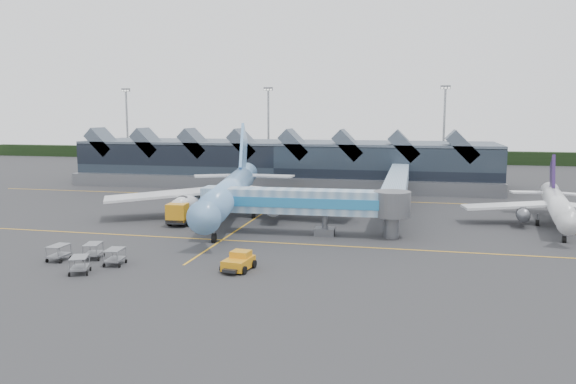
% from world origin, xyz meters
% --- Properties ---
extents(ground, '(260.00, 260.00, 0.00)m').
position_xyz_m(ground, '(0.00, 0.00, 0.00)').
color(ground, '#252527').
rests_on(ground, ground).
extents(taxi_stripes, '(120.00, 60.00, 0.01)m').
position_xyz_m(taxi_stripes, '(0.00, 10.00, 0.01)').
color(taxi_stripes, gold).
rests_on(taxi_stripes, ground).
extents(tree_line_far, '(260.00, 4.00, 4.00)m').
position_xyz_m(tree_line_far, '(0.00, 110.00, 2.00)').
color(tree_line_far, black).
rests_on(tree_line_far, ground).
extents(terminal, '(90.00, 22.25, 12.52)m').
position_xyz_m(terminal, '(-5.07, 47.35, 4.88)').
color(terminal, black).
rests_on(terminal, ground).
extents(light_masts, '(132.40, 42.56, 22.45)m').
position_xyz_m(light_masts, '(21.00, 62.80, 12.49)').
color(light_masts, '#989CA0').
rests_on(light_masts, ground).
extents(main_airliner, '(38.02, 44.29, 14.29)m').
position_xyz_m(main_airliner, '(-3.64, 6.79, 4.20)').
color(main_airliner, '#71A1E4').
rests_on(main_airliner, ground).
extents(regional_jet, '(25.50, 28.03, 9.62)m').
position_xyz_m(regional_jet, '(42.67, 10.32, 3.05)').
color(regional_jet, silver).
rests_on(regional_jet, ground).
extents(jet_bridge, '(27.05, 4.94, 6.05)m').
position_xyz_m(jet_bridge, '(10.87, -2.45, 4.17)').
color(jet_bridge, '#6F97BA').
rests_on(jet_bridge, ground).
extents(fuel_truck, '(3.76, 10.90, 3.63)m').
position_xyz_m(fuel_truck, '(-9.11, 2.63, 2.03)').
color(fuel_truck, black).
rests_on(fuel_truck, ground).
extents(pushback_tug, '(3.02, 4.37, 1.84)m').
position_xyz_m(pushback_tug, '(6.13, -20.41, 0.83)').
color(pushback_tug, orange).
rests_on(pushback_tug, ground).
extents(baggage_carts, '(8.47, 8.14, 1.71)m').
position_xyz_m(baggage_carts, '(-9.98, -21.89, 0.96)').
color(baggage_carts, gray).
rests_on(baggage_carts, ground).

